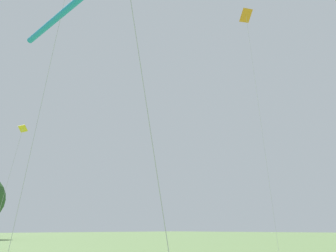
% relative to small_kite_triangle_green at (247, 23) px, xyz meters
% --- Properties ---
extents(small_kite_triangle_green, '(1.63, 2.05, 19.43)m').
position_rel_small_kite_triangle_green_xyz_m(small_kite_triangle_green, '(0.00, 0.00, 0.00)').
color(small_kite_triangle_green, orange).
rests_on(small_kite_triangle_green, ground).
extents(small_kite_stunt_black, '(1.63, 0.63, 8.86)m').
position_rel_small_kite_triangle_green_xyz_m(small_kite_stunt_black, '(-12.69, 11.68, -10.14)').
color(small_kite_stunt_black, yellow).
rests_on(small_kite_stunt_black, ground).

